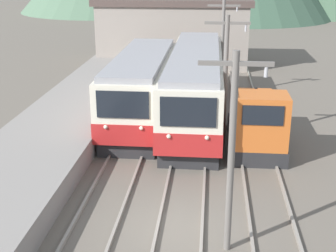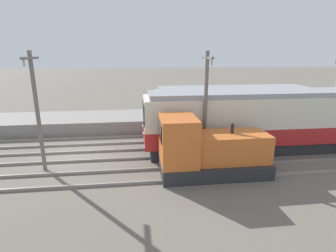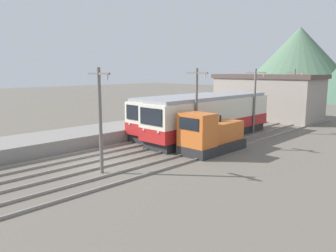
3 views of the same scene
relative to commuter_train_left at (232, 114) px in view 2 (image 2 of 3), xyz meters
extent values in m
plane|color=#665E54|center=(2.60, -10.67, -1.70)|extent=(200.00, 200.00, 0.00)
cube|color=gray|center=(-3.65, -10.67, -1.20)|extent=(4.50, 54.00, 0.99)
cube|color=gray|center=(-0.72, -10.67, -1.63)|extent=(0.10, 60.00, 0.14)
cube|color=gray|center=(0.72, -10.67, -1.63)|extent=(0.10, 60.00, 0.14)
cube|color=gray|center=(2.08, -10.67, -1.63)|extent=(0.10, 60.00, 0.14)
cube|color=gray|center=(3.52, -10.67, -1.63)|extent=(0.10, 60.00, 0.14)
cube|color=gray|center=(5.08, -10.67, -1.63)|extent=(0.10, 60.00, 0.14)
cube|color=gray|center=(6.52, -10.67, -1.63)|extent=(0.10, 60.00, 0.14)
cube|color=#28282B|center=(0.00, 0.01, -1.35)|extent=(2.58, 10.54, 0.70)
cube|color=silver|center=(0.00, 0.01, 0.34)|extent=(2.80, 10.98, 2.67)
cube|color=red|center=(0.00, 0.01, -0.52)|extent=(2.84, 11.02, 0.96)
cube|color=black|center=(0.00, -5.51, 0.87)|extent=(2.24, 0.06, 1.18)
sphere|color=silver|center=(-0.77, -5.52, -0.14)|extent=(0.18, 0.18, 0.18)
sphere|color=silver|center=(0.77, -5.52, -0.14)|extent=(0.18, 0.18, 0.18)
cube|color=#939399|center=(0.00, 0.01, 1.81)|extent=(2.46, 10.54, 0.28)
cube|color=#28282B|center=(2.80, 0.81, -1.35)|extent=(2.58, 13.89, 0.70)
cube|color=silver|center=(2.80, 0.81, 0.38)|extent=(2.80, 14.47, 2.76)
cube|color=red|center=(2.80, 0.81, -0.50)|extent=(2.84, 14.51, 0.99)
cube|color=black|center=(2.80, -6.45, 0.93)|extent=(2.24, 0.06, 1.21)
sphere|color=silver|center=(2.03, -6.46, -0.12)|extent=(0.18, 0.18, 0.18)
sphere|color=silver|center=(3.57, -6.46, -0.12)|extent=(0.18, 0.18, 0.18)
cube|color=#939399|center=(2.80, 0.81, 1.90)|extent=(2.46, 13.89, 0.28)
cube|color=#28282B|center=(5.80, -3.05, -1.35)|extent=(2.40, 5.39, 0.70)
cube|color=#D16628|center=(5.80, -4.88, 0.15)|extent=(2.28, 1.73, 2.30)
cube|color=black|center=(5.80, -5.77, 0.66)|extent=(1.68, 0.04, 0.83)
cube|color=#D16628|center=(5.80, -2.18, -0.30)|extent=(1.92, 3.57, 1.40)
cylinder|color=black|center=(5.80, -2.18, 0.65)|extent=(0.16, 0.16, 0.50)
cylinder|color=slate|center=(4.30, -11.74, 1.33)|extent=(0.20, 0.20, 6.06)
cube|color=slate|center=(4.30, -11.74, 4.01)|extent=(2.00, 0.12, 0.12)
cylinder|color=#B2B2B7|center=(5.10, -11.74, 3.81)|extent=(0.10, 0.10, 0.30)
cylinder|color=slate|center=(4.30, -3.18, 1.33)|extent=(0.20, 0.20, 6.06)
cube|color=slate|center=(4.30, -3.18, 4.01)|extent=(2.00, 0.12, 0.12)
cylinder|color=#B2B2B7|center=(5.10, -3.18, 3.81)|extent=(0.10, 0.10, 0.30)
camera|label=1|loc=(3.67, -24.01, 6.55)|focal=50.00mm
camera|label=2|loc=(17.71, -6.84, 4.21)|focal=28.00mm
camera|label=3|loc=(19.82, -22.19, 4.17)|focal=35.00mm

